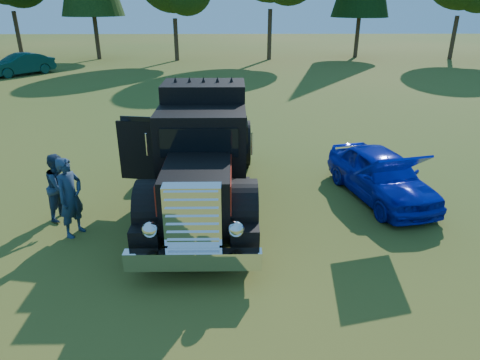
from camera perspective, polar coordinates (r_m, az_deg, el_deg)
name	(u,v)px	position (r m, az deg, el deg)	size (l,w,h in m)	color
ground	(197,229)	(10.04, -5.81, -6.49)	(120.00, 120.00, 0.00)	#2E5418
diamond_t_truck	(203,159)	(10.60, -4.92, 2.81)	(3.37, 7.16, 3.00)	black
hotrod_coupe	(381,174)	(11.85, 18.31, 0.71)	(2.39, 4.30, 1.89)	#08079C
spectator_near	(70,197)	(10.08, -21.68, -2.15)	(0.67, 0.44, 1.83)	#1A253D
spectator_far	(60,186)	(11.02, -22.85, -0.80)	(0.79, 0.62, 1.63)	#1D2E45
distant_teal_car	(20,64)	(34.35, -27.23, 13.56)	(1.54, 4.41, 1.45)	#0B443E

